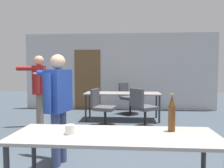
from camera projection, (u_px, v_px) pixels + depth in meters
The scene contains 10 objects.
back_wall at pixel (118, 72), 7.51m from camera, with size 6.55×0.12×2.60m.
conference_table_near at pixel (115, 141), 2.09m from camera, with size 1.98×0.67×0.74m.
conference_table_far at pixel (122, 95), 5.93m from camera, with size 2.03×0.73×0.74m.
person_center_tall at pixel (58, 99), 3.10m from camera, with size 0.69×0.71×1.57m.
person_left_plaid at pixel (39, 85), 5.00m from camera, with size 0.87×0.63×1.68m.
office_chair_side_rolled at pixel (128, 99), 6.76m from camera, with size 0.68×0.67×0.96m.
office_chair_far_right at pixel (102, 109), 5.23m from camera, with size 0.61×0.56×0.90m.
office_chair_far_left at pixel (143, 110), 5.03m from camera, with size 0.69×0.67×0.94m.
beer_bottle at pixel (172, 114), 2.18m from camera, with size 0.07×0.07×0.38m.
drink_cup at pixel (70, 129), 2.09m from camera, with size 0.09×0.09×0.09m.
Camera 1 is at (0.31, -1.50, 1.35)m, focal length 35.00 mm.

